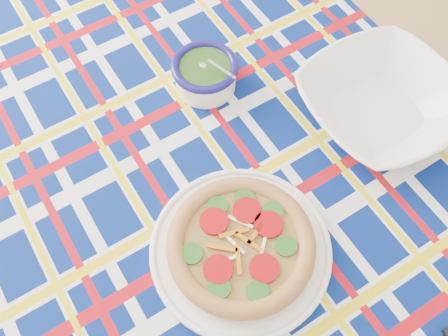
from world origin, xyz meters
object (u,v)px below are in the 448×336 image
Objects in this scene: serving_bowl at (381,103)px; pesto_bowl at (205,72)px; dining_table at (201,185)px; main_focaccia_plate at (241,245)px.

pesto_bowl is at bearing -156.26° from serving_bowl.
dining_table is 0.24m from main_focaccia_plate.
serving_bowl reaches higher than dining_table.
main_focaccia_plate is 0.44m from serving_bowl.
serving_bowl is at bearing 23.74° from pesto_bowl.
dining_table is at bearing 149.64° from main_focaccia_plate.
serving_bowl is at bearing 76.53° from dining_table.
dining_table is 14.10× the size of pesto_bowl.
dining_table is at bearing -125.58° from serving_bowl.
pesto_bowl is at bearing 136.01° from main_focaccia_plate.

